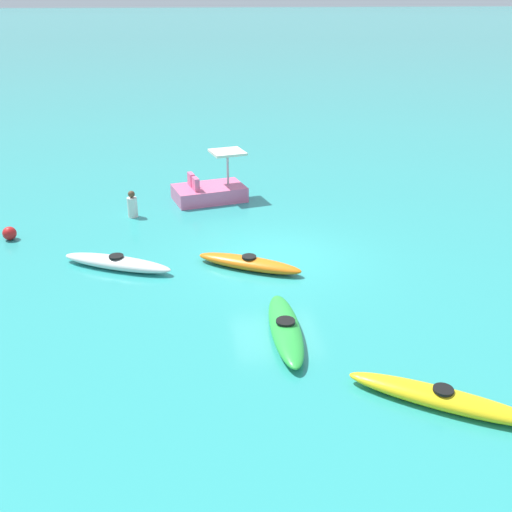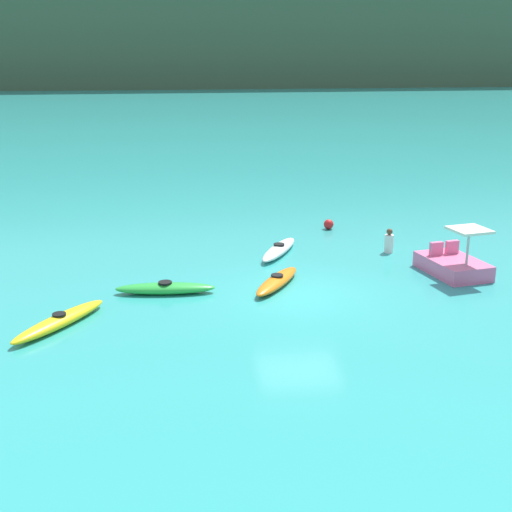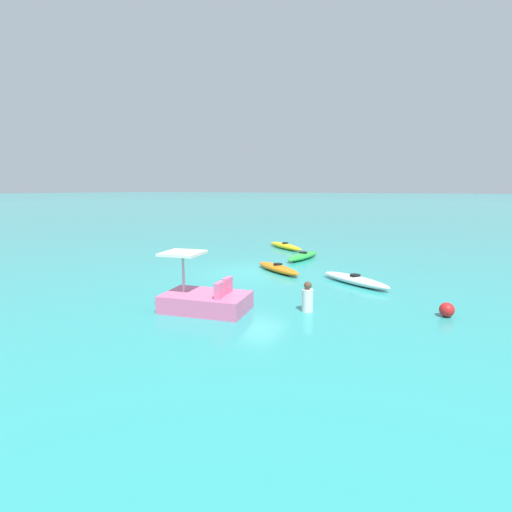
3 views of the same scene
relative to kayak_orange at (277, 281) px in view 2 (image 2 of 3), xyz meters
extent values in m
plane|color=teal|center=(0.56, -0.86, -0.16)|extent=(600.00, 600.00, 0.00)
cube|color=#42563D|center=(14.17, 135.61, 12.83)|extent=(127.42, 56.42, 25.99)
ellipsoid|color=orange|center=(0.00, 0.00, 0.00)|extent=(1.95, 2.80, 0.32)
cylinder|color=black|center=(0.00, 0.00, 0.18)|extent=(0.51, 0.51, 0.05)
ellipsoid|color=white|center=(0.53, 3.44, 0.00)|extent=(1.92, 3.06, 0.32)
cylinder|color=black|center=(0.53, 3.44, 0.18)|extent=(0.52, 0.52, 0.05)
ellipsoid|color=green|center=(-3.40, -0.32, 0.00)|extent=(2.99, 0.79, 0.32)
cylinder|color=black|center=(-3.40, -0.32, 0.18)|extent=(0.43, 0.43, 0.05)
ellipsoid|color=yellow|center=(-6.09, -2.59, 0.00)|extent=(2.32, 3.12, 0.32)
cylinder|color=black|center=(-6.09, -2.59, 0.18)|extent=(0.50, 0.50, 0.05)
cube|color=pink|center=(5.82, 0.62, 0.09)|extent=(1.98, 2.67, 0.50)
cube|color=pink|center=(5.99, 1.22, 0.56)|extent=(0.46, 0.25, 0.44)
cube|color=pink|center=(5.41, 1.10, 0.56)|extent=(0.46, 0.25, 0.44)
cylinder|color=#B2B2B7|center=(5.97, -0.06, 0.89)|extent=(0.08, 0.08, 1.10)
cube|color=silver|center=(5.97, -0.06, 1.48)|extent=(1.31, 1.31, 0.08)
sphere|color=red|center=(3.01, 6.69, 0.04)|extent=(0.40, 0.40, 0.40)
cylinder|color=silver|center=(4.46, 3.19, 0.16)|extent=(0.36, 0.36, 0.65)
sphere|color=brown|center=(4.46, 3.19, 0.61)|extent=(0.22, 0.22, 0.22)
camera|label=1|loc=(-13.97, 1.85, 6.50)|focal=41.51mm
camera|label=2|loc=(-2.70, -19.63, 6.79)|focal=47.90mm
camera|label=3|loc=(14.72, 7.40, 3.31)|focal=28.00mm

